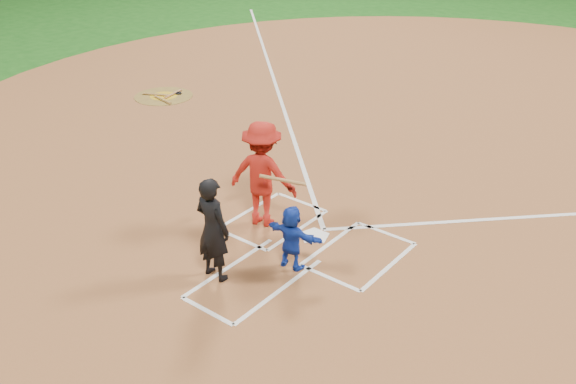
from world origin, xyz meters
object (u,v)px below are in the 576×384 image
Objects in this scene: on_deck_circle at (164,96)px; umpire at (213,229)px; batter_at_plate at (262,174)px; catcher at (292,237)px; home_plate at (314,236)px.

on_deck_circle is 0.94× the size of umpire.
umpire is 1.93m from batter_at_plate.
batter_at_plate is (7.04, -3.81, 1.01)m from on_deck_circle.
on_deck_circle is at bearing -32.33° from catcher.
batter_at_plate reaches higher than home_plate.
home_plate is at bearing -78.46° from catcher.
umpire is (-0.83, -1.00, 0.33)m from catcher.
home_plate is 0.52× the size of catcher.
home_plate is at bearing -24.15° from on_deck_circle.
batter_at_plate is at bearing -35.59° from catcher.
umpire reaches higher than on_deck_circle.
catcher is at bearing -128.21° from umpire.
home_plate is 2.29m from umpire.
catcher reaches higher than on_deck_circle.
home_plate reaches higher than on_deck_circle.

